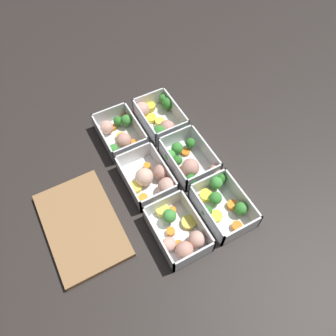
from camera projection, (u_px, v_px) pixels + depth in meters
The scene contains 8 objects.
ground_plane at pixel (168, 172), 0.96m from camera, with size 4.00×4.00×0.00m, color #282321.
container_near_left at pixel (222, 203), 0.88m from camera, with size 0.17×0.12×0.06m.
container_near_center at pixel (189, 161), 0.95m from camera, with size 0.18×0.13×0.06m.
container_near_right at pixel (159, 117), 1.04m from camera, with size 0.18×0.14×0.06m.
container_far_left at pixel (179, 233), 0.83m from camera, with size 0.18×0.12×0.06m.
container_far_center at pixel (152, 179), 0.91m from camera, with size 0.17×0.13×0.06m.
container_far_right at pixel (119, 134), 1.01m from camera, with size 0.17×0.12×0.06m.
cutting_board at pixel (82, 225), 0.85m from camera, with size 0.28×0.18×0.02m.
Camera 1 is at (-0.46, 0.25, 0.80)m, focal length 35.00 mm.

